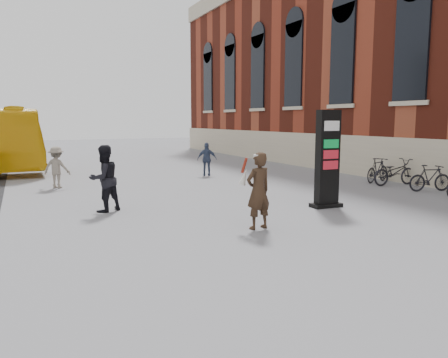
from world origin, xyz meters
name	(u,v)px	position (x,y,z in m)	size (l,w,h in m)	color
ground	(239,231)	(0.00, 0.00, 0.00)	(100.00, 100.00, 0.00)	#9E9EA3
info_pylon	(327,159)	(3.53, 1.40, 1.39)	(0.90, 0.47, 2.78)	black
woman	(258,190)	(0.49, 0.01, 0.91)	(0.74, 0.69, 1.78)	#301F15
pedestrian_a	(104,179)	(-2.37, 3.47, 0.91)	(0.89, 0.69, 1.83)	black
pedestrian_b	(57,167)	(-3.22, 8.47, 0.77)	(0.99, 0.57, 1.54)	gray
pedestrian_c	(207,159)	(3.21, 9.49, 0.75)	(0.87, 0.36, 1.49)	#394664
bike_5	(430,178)	(8.60, 2.09, 0.47)	(0.45, 1.58, 0.95)	black
bike_6	(395,172)	(8.60, 3.70, 0.51)	(0.68, 1.95, 1.02)	black
bike_7	(378,170)	(8.60, 4.58, 0.50)	(0.47, 1.66, 1.00)	black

